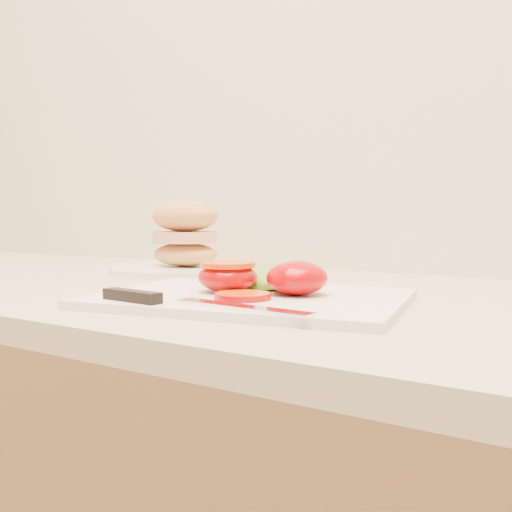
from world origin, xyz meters
The scene contains 7 objects.
cutting_board centered at (-0.56, 1.57, 0.94)m, with size 0.35×0.26×0.01m, color white.
tomato_half_dome centered at (-0.51, 1.59, 0.96)m, with size 0.07×0.07×0.04m, color #B40504.
tomato_half_cut centered at (-0.60, 1.57, 0.96)m, with size 0.07×0.07×0.04m.
tomato_slice_0 centered at (-0.55, 1.53, 0.94)m, with size 0.06×0.06×0.01m, color #DF530F.
lettuce_leaf_0 centered at (-0.59, 1.64, 0.95)m, with size 0.14×0.09×0.03m, color #6BBD32.
knife centered at (-0.59, 1.46, 0.94)m, with size 0.25×0.05×0.01m.
sandwich_plate centered at (-0.86, 1.80, 0.98)m, with size 0.27×0.27×0.13m.
Camera 1 is at (-0.19, 1.00, 1.03)m, focal length 40.00 mm.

